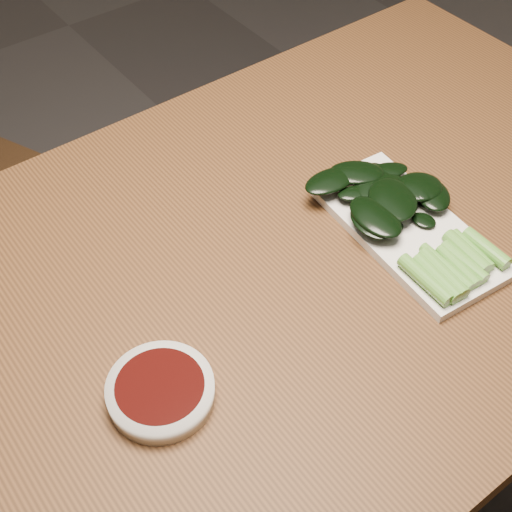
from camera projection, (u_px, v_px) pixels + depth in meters
name	position (u px, v px, depth m)	size (l,w,h in m)	color
ground	(263.00, 495.00, 1.53)	(6.00, 6.00, 0.00)	#2F2D2D
table	(267.00, 296.00, 1.03)	(1.40, 0.80, 0.75)	#4F2F16
sauce_bowl	(161.00, 391.00, 0.82)	(0.13, 0.13, 0.03)	silver
serving_plate	(407.00, 229.00, 1.01)	(0.17, 0.30, 0.01)	silver
gai_lan	(402.00, 211.00, 1.00)	(0.19, 0.29, 0.03)	#5A9C36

